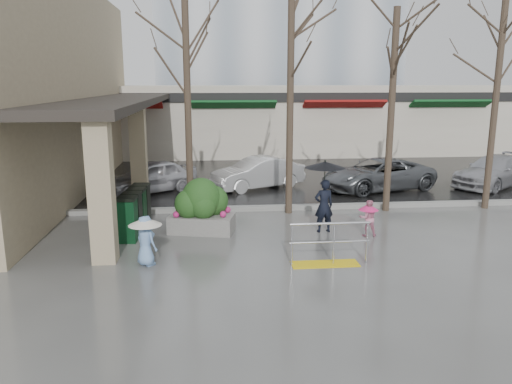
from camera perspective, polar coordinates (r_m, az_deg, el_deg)
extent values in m
plane|color=#51514F|center=(12.93, 1.00, -6.58)|extent=(120.00, 120.00, 0.00)
cube|color=black|center=(34.43, -3.13, 5.43)|extent=(120.00, 36.00, 0.01)
cube|color=gray|center=(16.72, -0.54, -1.88)|extent=(120.00, 0.30, 0.15)
cube|color=tan|center=(21.53, -26.66, 10.60)|extent=(6.00, 18.00, 8.00)
cube|color=#2D2823|center=(20.44, -15.33, 10.37)|extent=(2.80, 18.00, 0.25)
cube|color=tan|center=(12.16, -17.27, 0.19)|extent=(0.55, 0.55, 3.50)
cube|color=tan|center=(18.48, -13.27, 4.46)|extent=(0.55, 0.55, 3.50)
cube|color=beige|center=(30.41, 0.96, 8.29)|extent=(34.00, 6.00, 4.00)
cube|color=maroon|center=(27.66, -15.26, 9.21)|extent=(4.50, 1.68, 0.87)
cube|color=#0F4C1E|center=(27.31, -2.58, 9.59)|extent=(4.50, 1.68, 0.87)
cube|color=maroon|center=(28.26, 9.83, 9.52)|extent=(4.50, 1.68, 0.87)
cube|color=#0F4C1E|center=(30.38, 20.96, 9.08)|extent=(4.50, 1.68, 0.87)
cube|color=black|center=(27.46, 1.65, 10.76)|extent=(34.00, 0.35, 0.50)
cube|color=yellow|center=(12.03, 7.88, -8.14)|extent=(1.60, 0.50, 0.02)
cylinder|color=silver|center=(11.71, 4.11, -6.08)|extent=(0.05, 0.05, 1.00)
cylinder|color=silver|center=(11.91, 8.89, -5.88)|extent=(0.05, 0.05, 1.00)
cylinder|color=silver|center=(12.13, 12.57, -5.70)|extent=(0.05, 0.05, 1.00)
cylinder|color=silver|center=(11.74, 8.50, -3.59)|extent=(1.90, 0.06, 0.06)
cylinder|color=silver|center=(11.87, 8.43, -5.67)|extent=(1.90, 0.04, 0.04)
cylinder|color=#382B21|center=(15.77, -7.79, 9.38)|extent=(0.22, 0.22, 6.80)
cylinder|color=#382B21|center=(15.97, 3.92, 9.86)|extent=(0.22, 0.22, 7.00)
cylinder|color=#382B21|center=(16.83, 15.19, 8.74)|extent=(0.22, 0.22, 6.50)
cylinder|color=#382B21|center=(18.34, 25.69, 9.33)|extent=(0.22, 0.22, 7.20)
imported|color=black|center=(14.34, 7.76, -1.57)|extent=(0.60, 0.44, 1.53)
cylinder|color=black|center=(14.17, 7.85, 1.54)|extent=(0.02, 0.02, 0.97)
cone|color=black|center=(14.10, 7.90, 3.12)|extent=(1.15, 1.15, 0.18)
sphere|color=black|center=(14.08, 7.91, 3.56)|extent=(0.05, 0.05, 0.05)
imported|color=pink|center=(14.25, 12.69, -2.92)|extent=(0.53, 0.43, 1.03)
cylinder|color=black|center=(14.20, 12.72, -2.19)|extent=(0.02, 0.02, 0.44)
cone|color=#F12678|center=(14.17, 12.75, -1.67)|extent=(0.56, 0.56, 0.18)
sphere|color=black|center=(14.14, 12.77, -1.24)|extent=(0.05, 0.05, 0.05)
imported|color=#78A1D5|center=(11.97, -12.48, -5.45)|extent=(0.68, 0.68, 1.19)
cylinder|color=black|center=(11.88, -12.54, -4.18)|extent=(0.02, 0.02, 0.56)
cone|color=silver|center=(11.83, -12.58, -3.30)|extent=(0.78, 0.78, 0.18)
sphere|color=black|center=(11.80, -12.61, -2.79)|extent=(0.05, 0.05, 0.05)
cube|color=gray|center=(14.39, -6.21, -3.61)|extent=(1.97, 1.30, 0.50)
ellipsoid|color=#154318|center=(14.20, -6.28, -0.71)|extent=(1.11, 0.99, 1.16)
sphere|color=#154318|center=(14.14, -7.70, -1.37)|extent=(0.80, 0.80, 0.80)
sphere|color=#154318|center=(14.37, -4.86, -1.01)|extent=(0.84, 0.84, 0.84)
cube|color=#0C371B|center=(13.83, -14.45, -3.24)|extent=(0.51, 0.51, 1.14)
cube|color=black|center=(13.68, -14.59, -0.73)|extent=(0.54, 0.54, 0.08)
cube|color=black|center=(14.36, -13.91, -2.62)|extent=(0.51, 0.51, 1.14)
cube|color=black|center=(14.22, -14.04, -0.21)|extent=(0.54, 0.54, 0.08)
cube|color=black|center=(14.90, -13.40, -2.06)|extent=(0.51, 0.51, 1.14)
cube|color=black|center=(14.76, -13.52, 0.28)|extent=(0.54, 0.54, 0.08)
cube|color=black|center=(15.43, -12.94, -1.53)|extent=(0.51, 0.51, 1.14)
cube|color=black|center=(15.30, -13.05, 0.73)|extent=(0.54, 0.54, 0.08)
imported|color=#BDBCC1|center=(19.73, -12.00, 1.72)|extent=(3.92, 3.25, 1.26)
imported|color=silver|center=(20.07, 0.18, 2.17)|extent=(4.03, 2.85, 1.26)
imported|color=#595D61|center=(20.38, 13.75, 1.97)|extent=(4.94, 3.27, 1.26)
imported|color=#A6A6AA|center=(22.73, 25.65, 2.15)|extent=(4.63, 3.77, 1.26)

